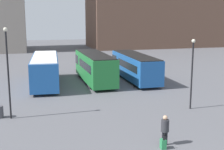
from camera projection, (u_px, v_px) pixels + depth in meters
bus_0 at (45, 69)px, 31.70m from camera, size 3.31×10.15×2.97m
bus_1 at (95, 67)px, 33.03m from camera, size 2.65×9.65×3.05m
bus_2 at (135, 66)px, 34.13m from camera, size 2.49×10.11×2.82m
traveler at (165, 128)px, 17.02m from camera, size 0.47×0.47×1.70m
suitcase at (163, 144)px, 16.67m from camera, size 0.29×0.37×0.76m
lamp_post_0 at (8, 67)px, 20.91m from camera, size 0.28×0.28×6.26m
lamp_post_1 at (192, 68)px, 23.26m from camera, size 0.28×0.28×5.31m
trash_bin at (0, 112)px, 21.68m from camera, size 0.52×0.52×0.85m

